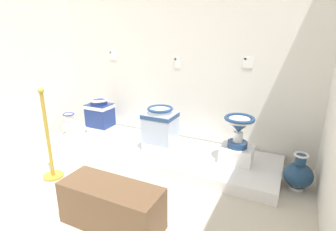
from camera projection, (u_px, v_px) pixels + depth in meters
The scene contains 16 objects.
ground_plane at pixel (82, 226), 2.41m from camera, with size 5.81×5.61×0.02m, color beige.
wall_back at pixel (177, 43), 3.69m from camera, with size 4.01×0.06×2.97m, color white.
display_platform at pixel (160, 152), 3.67m from camera, with size 3.10×0.96×0.13m, color white.
plinth_block_central_ornate at pixel (101, 129), 4.14m from camera, with size 0.30×0.28×0.12m, color white.
antique_toilet_central_ornate at pixel (100, 112), 4.05m from camera, with size 0.36×0.29×0.43m.
plinth_block_rightmost at pixel (160, 145), 3.61m from camera, with size 0.36×0.38×0.11m, color white.
antique_toilet_rightmost at pixel (160, 124), 3.51m from camera, with size 0.41×0.35×0.47m.
plinth_block_pale_glazed at pixel (236, 154), 3.24m from camera, with size 0.38×0.29×0.20m, color white.
antique_toilet_pale_glazed at pixel (239, 126), 3.13m from camera, with size 0.35×0.35×0.38m.
info_placard_first at pixel (113, 55), 4.16m from camera, with size 0.14×0.01×0.14m.
info_placard_second at pixel (177, 62), 3.73m from camera, with size 0.09×0.01×0.15m.
info_placard_third at pixel (248, 62), 3.31m from camera, with size 0.12×0.01×0.14m.
decorative_vase_spare at pixel (70, 126), 4.42m from camera, with size 0.27×0.27×0.36m.
decorative_vase_companion at pixel (298, 174), 2.91m from camera, with size 0.31×0.31×0.41m.
stanchion_post_near_left at pixel (50, 150), 3.08m from camera, with size 0.23×0.23×1.07m.
museum_bench at pixel (112, 206), 2.35m from camera, with size 0.91×0.36×0.40m, color brown.
Camera 1 is at (3.46, -0.65, 1.67)m, focal length 28.79 mm.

